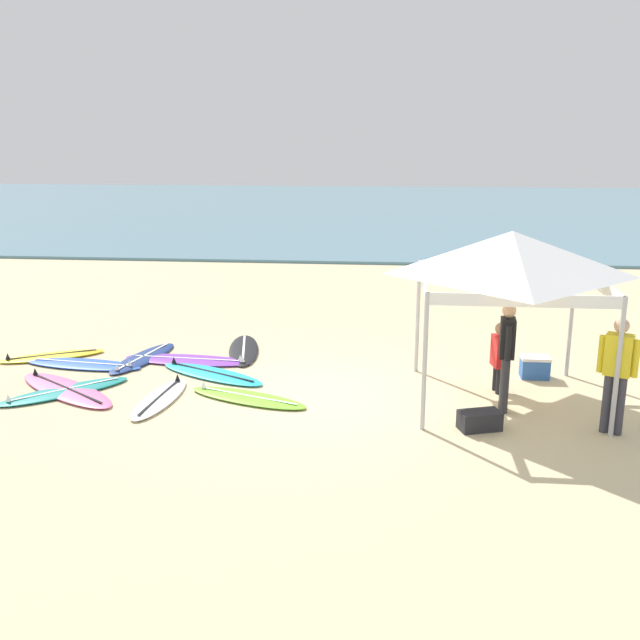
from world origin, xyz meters
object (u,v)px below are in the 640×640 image
Objects in this scene: surfboard_navy at (143,358)px; surfboard_yellow at (52,356)px; surfboard_purple at (189,360)px; surfboard_pink at (66,390)px; surfboard_cyan at (211,373)px; surfboard_lime at (247,397)px; surfboard_white at (160,398)px; surfboard_teal at (64,391)px; person_red at (500,354)px; gear_bag_near_tent at (480,420)px; canopy_tent at (511,254)px; person_black at (507,350)px; surfboard_blue at (83,364)px; cooler_box at (535,367)px; person_yellow at (617,368)px; surfboard_black at (244,350)px.

surfboard_navy and surfboard_yellow have the same top height.
surfboard_purple is at bearing 0.34° from surfboard_yellow.
surfboard_pink and surfboard_cyan have the same top height.
surfboard_lime is 1.42m from surfboard_white.
surfboard_yellow and surfboard_teal have the same top height.
person_red is 1.78m from gear_bag_near_tent.
surfboard_navy is (-6.52, 1.51, -2.35)m from canopy_tent.
canopy_tent is at bearing 83.91° from person_black.
surfboard_blue is 7.37m from gear_bag_near_tent.
surfboard_pink and surfboard_white have the same top height.
surfboard_pink is at bearing -169.45° from cooler_box.
person_yellow is (1.42, -0.74, 0.00)m from person_black.
surfboard_yellow is 3.87× the size of cooler_box.
surfboard_white is at bearing -8.60° from surfboard_pink.
surfboard_yellow is 2.69m from surfboard_purple.
surfboard_teal is at bearing 179.30° from person_black.
surfboard_white is at bearing -36.05° from surfboard_yellow.
gear_bag_near_tent is (4.20, -3.48, 0.10)m from surfboard_black.
surfboard_teal is (0.01, -0.08, 0.00)m from surfboard_pink.
surfboard_pink is at bearing 171.40° from surfboard_white.
surfboard_blue is at bearing 161.72° from gear_bag_near_tent.
person_yellow is at bearing -75.32° from cooler_box.
surfboard_yellow and surfboard_blue have the same top height.
surfboard_lime is (-4.11, -0.39, -2.35)m from canopy_tent.
person_red reaches higher than surfboard_blue.
surfboard_white is 0.78× the size of surfboard_purple.
person_yellow reaches higher than surfboard_blue.
surfboard_black is 1.13× the size of surfboard_yellow.
canopy_tent is 2.33× the size of person_red.
surfboard_black is (-4.70, 2.22, -2.35)m from canopy_tent.
cooler_box is at bearing -1.84° from surfboard_yellow.
person_yellow is (1.37, -1.21, -1.40)m from canopy_tent.
person_yellow is at bearing -5.49° from surfboard_teal.
surfboard_teal is 7.27m from person_red.
person_red is at bearing 131.01° from person_yellow.
surfboard_purple is at bearing 48.12° from surfboard_pink.
surfboard_teal is at bearing 174.51° from person_yellow.
person_yellow reaches higher than surfboard_black.
gear_bag_near_tent is (6.72, -0.96, 0.10)m from surfboard_pink.
surfboard_black and surfboard_purple have the same top height.
cooler_box reaches higher than surfboard_blue.
surfboard_lime is (0.59, -2.61, 0.00)m from surfboard_black.
canopy_tent reaches higher than gear_bag_near_tent.
surfboard_teal is at bearing -168.88° from cooler_box.
surfboard_cyan is (-0.29, -1.48, -0.00)m from surfboard_black.
canopy_tent reaches higher than surfboard_yellow.
person_yellow reaches higher than surfboard_navy.
surfboard_cyan and surfboard_blue have the same top height.
surfboard_teal is at bearing -83.76° from surfboard_pink.
person_black reaches higher than surfboard_pink.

